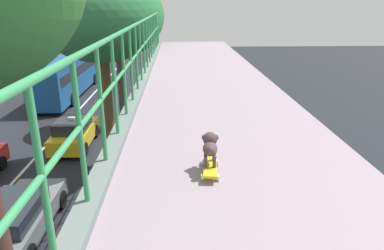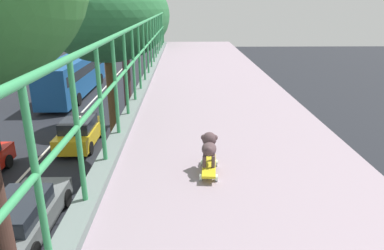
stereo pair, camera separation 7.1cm
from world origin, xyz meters
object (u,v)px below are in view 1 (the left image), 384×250
at_px(city_bus, 68,74).
at_px(small_dog, 210,145).
at_px(toy_skateboard, 210,166).
at_px(car_grey_fifth, 18,218).
at_px(car_yellow_cab_seventh, 74,133).

xyz_separation_m(city_bus, small_dog, (9.24, -25.18, 4.14)).
distance_m(toy_skateboard, small_dog, 0.21).
height_order(car_grey_fifth, car_yellow_cab_seventh, car_yellow_cab_seventh).
relative_size(city_bus, toy_skateboard, 22.69).
bearing_deg(car_yellow_cab_seventh, city_bus, 107.38).
bearing_deg(car_grey_fifth, toy_skateboard, -50.36).
relative_size(car_yellow_cab_seventh, small_dog, 11.75).
height_order(toy_skateboard, small_dog, small_dog).
relative_size(city_bus, small_dog, 33.69).
bearing_deg(small_dog, city_bus, 110.16).
relative_size(car_grey_fifth, toy_skateboard, 8.60).
bearing_deg(car_grey_fifth, small_dog, -50.06).
bearing_deg(city_bus, car_grey_fifth, -78.74).
xyz_separation_m(car_grey_fifth, city_bus, (-3.69, 18.55, 1.08)).
distance_m(car_grey_fifth, small_dog, 10.10).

